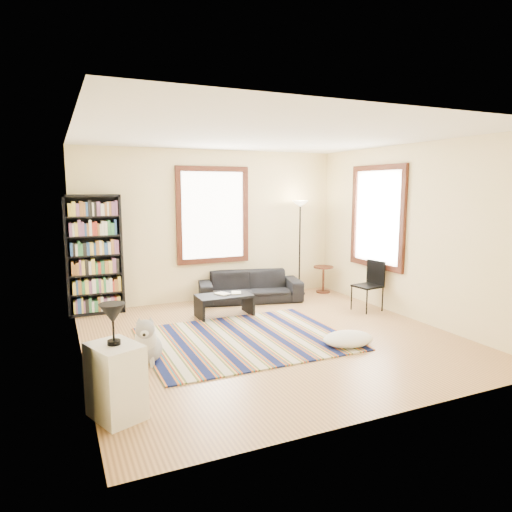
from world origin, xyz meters
name	(u,v)px	position (x,y,z in m)	size (l,w,h in m)	color
floor	(270,340)	(0.00, 0.00, -0.05)	(5.00, 5.00, 0.10)	tan
ceiling	(271,132)	(0.00, 0.00, 2.85)	(5.00, 5.00, 0.10)	white
wall_back	(212,226)	(0.00, 2.55, 1.40)	(5.00, 0.10, 2.80)	#FEE1AB
wall_front	(398,269)	(0.00, -2.55, 1.40)	(5.00, 0.10, 2.80)	#FEE1AB
wall_left	(72,250)	(-2.55, 0.00, 1.40)	(0.10, 5.00, 2.80)	#FEE1AB
wall_right	(413,232)	(2.55, 0.00, 1.40)	(0.10, 5.00, 2.80)	#FEE1AB
window_back	(213,215)	(0.00, 2.47, 1.60)	(1.20, 0.06, 1.60)	white
window_right	(377,217)	(2.47, 0.80, 1.60)	(0.06, 1.20, 1.60)	white
rug	(245,339)	(-0.37, 0.04, 0.01)	(2.77, 2.21, 0.02)	#0D1542
sofa	(250,286)	(0.57, 2.05, 0.28)	(1.89, 0.74, 0.55)	black
bookshelf	(94,255)	(-2.14, 2.32, 1.00)	(0.90, 0.30, 2.00)	black
coffee_table	(224,305)	(-0.23, 1.28, 0.18)	(0.90, 0.50, 0.36)	black
book_a	(218,295)	(-0.33, 1.28, 0.37)	(0.24, 0.18, 0.02)	beige
book_b	(232,293)	(-0.08, 1.33, 0.37)	(0.16, 0.21, 0.02)	beige
floor_cushion	(348,339)	(0.81, -0.74, 0.09)	(0.71, 0.53, 0.18)	white
floor_lamp	(300,248)	(1.68, 2.15, 0.93)	(0.30, 0.30, 1.86)	black
side_table	(323,279)	(2.20, 2.08, 0.27)	(0.40, 0.40, 0.54)	#441711
folding_chair	(367,286)	(2.15, 0.60, 0.43)	(0.42, 0.40, 0.86)	black
white_cabinet	(116,381)	(-2.30, -1.48, 0.35)	(0.38, 0.50, 0.70)	white
table_lamp	(113,324)	(-2.30, -1.48, 0.89)	(0.24, 0.24, 0.38)	black
dog	(147,339)	(-1.78, -0.23, 0.29)	(0.42, 0.58, 0.58)	#B9B9B9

